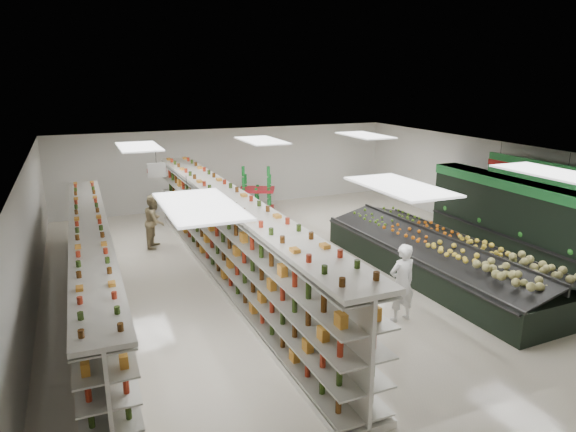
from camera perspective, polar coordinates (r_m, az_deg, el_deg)
name	(u,v)px	position (r m, az deg, el deg)	size (l,w,h in m)	color
floor	(311,269)	(14.57, 2.61, -5.87)	(16.00, 16.00, 0.00)	beige
ceiling	(313,156)	(13.74, 2.77, 6.67)	(14.00, 16.00, 0.02)	white
wall_back	(229,167)	(21.40, -6.55, 5.39)	(14.00, 0.02, 3.20)	silver
wall_front	(565,356)	(8.11, 28.40, -13.56)	(14.00, 0.02, 3.20)	silver
wall_left	(29,246)	(12.84, -26.87, -2.96)	(0.02, 16.00, 3.20)	silver
wall_right	(507,192)	(18.13, 23.13, 2.43)	(0.02, 16.00, 3.20)	silver
produce_wall_case	(532,216)	(16.89, 25.47, 0.03)	(0.93, 8.00, 2.20)	black
aisle_sign_near	(187,202)	(10.76, -11.11, 1.53)	(0.52, 0.06, 0.75)	white
aisle_sign_far	(157,170)	(14.62, -14.38, 4.96)	(0.52, 0.06, 0.75)	white
hortifruti_banner	(531,170)	(16.39, 25.36, 4.69)	(0.12, 3.20, 0.95)	#207B35
gondola_left	(94,272)	(12.67, -20.78, -5.87)	(0.95, 11.33, 1.96)	silver
gondola_center	(231,242)	(13.47, -6.36, -2.91)	(1.28, 13.45, 2.33)	silver
produce_island	(442,257)	(14.57, 16.73, -4.35)	(3.05, 7.75, 1.14)	black
soda_endcap	(257,192)	(20.31, -3.47, 2.73)	(1.61, 1.40, 1.73)	#A81713
shopper_main	(402,283)	(11.58, 12.54, -7.25)	(0.65, 0.43, 1.78)	white
shopper_background	(155,221)	(16.64, -14.59, -0.55)	(0.83, 0.51, 1.70)	tan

